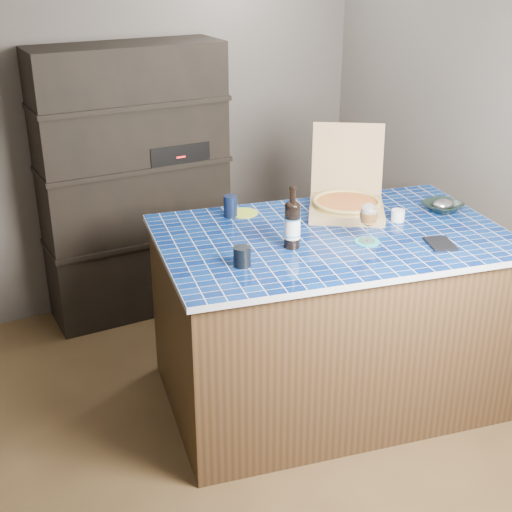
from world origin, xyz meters
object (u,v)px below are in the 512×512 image
mead_bottle (292,224)px  wine_glass (369,215)px  kitchen_island (329,317)px  bowl (443,207)px  pizza_box (347,201)px  dvd_case (440,244)px

mead_bottle → wine_glass: mead_bottle is taller
kitchen_island → bowl: bowl is taller
bowl → kitchen_island: bearing=179.5°
kitchen_island → pizza_box: bearing=54.9°
pizza_box → wine_glass: pizza_box is taller
bowl → pizza_box: bearing=152.8°
mead_bottle → wine_glass: bearing=-19.0°
pizza_box → mead_bottle: pizza_box is taller
dvd_case → bowl: size_ratio=0.82×
wine_glass → mead_bottle: bearing=161.0°
pizza_box → dvd_case: pizza_box is taller
mead_bottle → kitchen_island: bearing=9.8°
kitchen_island → mead_bottle: (-0.28, -0.05, 0.61)m
mead_bottle → wine_glass: size_ratio=1.53×
mead_bottle → dvd_case: size_ratio=1.85×
bowl → dvd_case: bearing=-132.6°
pizza_box → dvd_case: (0.14, -0.61, -0.06)m
mead_bottle → bowl: 1.01m
kitchen_island → dvd_case: size_ratio=11.60×
wine_glass → bowl: bearing=14.6°
pizza_box → wine_glass: bearing=-77.3°
kitchen_island → bowl: size_ratio=9.46×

